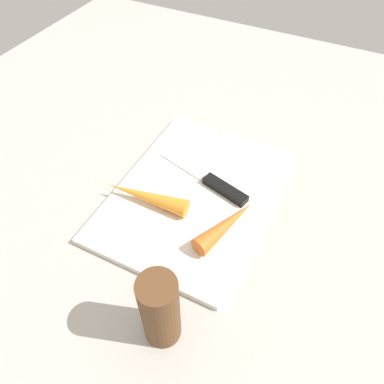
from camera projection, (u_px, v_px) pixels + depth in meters
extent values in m
plane|color=#ADA8A0|center=(192.00, 196.00, 0.67)|extent=(1.40, 1.40, 0.00)
cube|color=silver|center=(192.00, 194.00, 0.67)|extent=(0.36, 0.26, 0.01)
cube|color=#B7B7BC|center=(184.00, 166.00, 0.71)|extent=(0.05, 0.11, 0.00)
cube|color=black|center=(225.00, 190.00, 0.66)|extent=(0.04, 0.09, 0.01)
cone|color=orange|center=(146.00, 196.00, 0.64)|extent=(0.04, 0.16, 0.03)
cone|color=orange|center=(226.00, 225.00, 0.59)|extent=(0.13, 0.07, 0.03)
cylinder|color=brown|center=(160.00, 310.00, 0.46)|extent=(0.05, 0.05, 0.13)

